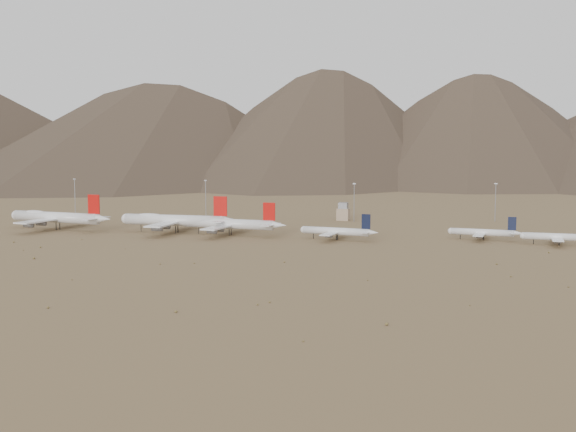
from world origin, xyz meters
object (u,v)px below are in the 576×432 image
(widebody_west, at_px, (56,217))
(widebody_east, at_px, (229,224))
(control_tower, at_px, (343,212))
(narrowbody_a, at_px, (338,231))
(narrowbody_b, at_px, (484,232))
(widebody_centre, at_px, (175,220))

(widebody_west, distance_m, widebody_east, 109.46)
(control_tower, bearing_deg, widebody_east, -116.70)
(narrowbody_a, relative_size, narrowbody_b, 1.11)
(widebody_west, height_order, widebody_east, widebody_west)
(control_tower, bearing_deg, widebody_west, -148.35)
(narrowbody_a, bearing_deg, control_tower, 107.22)
(widebody_centre, bearing_deg, narrowbody_a, -3.71)
(widebody_centre, distance_m, widebody_east, 33.76)
(widebody_west, distance_m, control_tower, 184.99)
(widebody_west, relative_size, control_tower, 6.15)
(widebody_west, relative_size, widebody_centre, 1.00)
(widebody_centre, distance_m, narrowbody_a, 97.37)
(narrowbody_a, bearing_deg, widebody_east, -175.25)
(widebody_east, relative_size, narrowbody_a, 1.47)
(widebody_east, bearing_deg, control_tower, 68.67)
(widebody_west, bearing_deg, widebody_centre, 11.41)
(widebody_centre, bearing_deg, narrowbody_b, 4.28)
(narrowbody_a, relative_size, control_tower, 3.68)
(narrowbody_b, bearing_deg, widebody_centre, -168.93)
(widebody_west, height_order, control_tower, widebody_west)
(widebody_centre, relative_size, control_tower, 6.14)
(widebody_west, relative_size, narrowbody_a, 1.67)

